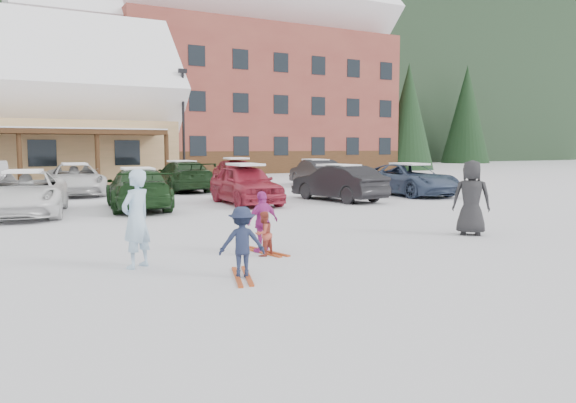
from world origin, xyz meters
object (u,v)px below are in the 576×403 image
child_navy (242,242)px  child_magenta (263,222)px  parked_car_2 (25,193)px  parked_car_13 (315,173)px  parked_car_6 (409,179)px  parked_car_11 (182,176)px  toddler_red (264,234)px  parked_car_4 (245,184)px  bystander_dark (471,198)px  parked_car_12 (236,173)px  parked_car_5 (338,183)px  alpine_hotel (227,73)px  parked_car_3 (138,189)px  adult_skier (136,219)px  parked_car_10 (75,179)px  lamp_post (183,119)px

child_navy → child_magenta: bearing=-106.0°
parked_car_2 → parked_car_13: size_ratio=1.15×
parked_car_6 → parked_car_11: size_ratio=1.00×
toddler_red → parked_car_4: bearing=-134.0°
bystander_dark → child_magenta: bearing=40.4°
parked_car_12 → parked_car_13: (4.69, -0.06, -0.06)m
parked_car_4 → child_magenta: bearing=-108.1°
parked_car_6 → parked_car_5: bearing=-170.6°
parked_car_5 → parked_car_13: (3.73, 7.87, 0.01)m
parked_car_4 → bystander_dark: bearing=-75.4°
toddler_red → bystander_dark: size_ratio=0.48×
alpine_hotel → parked_car_6: size_ratio=6.29×
parked_car_5 → parked_car_6: 4.16m
toddler_red → bystander_dark: bystander_dark is taller
child_magenta → parked_car_12: (6.47, 16.35, 0.16)m
alpine_hotel → parked_car_3: 32.62m
parked_car_13 → bystander_dark: bearing=79.4°
parked_car_2 → parked_car_5: size_ratio=1.16×
parked_car_2 → parked_car_12: (10.27, 7.39, 0.08)m
parked_car_4 → parked_car_11: bearing=95.5°
adult_skier → parked_car_10: (1.24, 16.36, -0.17)m
bystander_dark → parked_car_3: (-5.67, 9.46, -0.21)m
lamp_post → parked_car_3: bearing=-114.0°
toddler_red → bystander_dark: 5.56m
child_magenta → parked_car_5: parked_car_5 is taller
toddler_red → child_navy: 1.82m
bystander_dark → child_navy: bearing=56.6°
adult_skier → parked_car_2: size_ratio=0.35×
child_navy → parked_car_11: 18.39m
child_magenta → parked_car_12: parked_car_12 is taller
parked_car_4 → parked_car_12: parked_car_12 is taller
toddler_red → child_magenta: child_magenta is taller
alpine_hotel → parked_car_3: bearing=-118.0°
parked_car_6 → parked_car_11: (-8.07, 6.95, 0.03)m
alpine_hotel → parked_car_2: alpine_hotel is taller
alpine_hotel → toddler_red: (-14.72, -37.37, -8.19)m
toddler_red → parked_car_5: parked_car_5 is taller
toddler_red → parked_car_3: bearing=-111.0°
parked_car_11 → parked_car_13: bearing=-175.9°
adult_skier → parked_car_2: bearing=-117.3°
child_navy → parked_car_12: parked_car_12 is taller
lamp_post → parked_car_10: lamp_post is taller
parked_car_13 → parked_car_5: bearing=73.1°
toddler_red → parked_car_12: parked_car_12 is taller
child_magenta → lamp_post: bearing=-115.4°
parked_car_5 → lamp_post: bearing=-91.5°
parked_car_11 → parked_car_12: 3.02m
parked_car_4 → parked_car_3: bearing=-177.6°
parked_car_3 → parked_car_10: (-1.06, 7.03, -0.00)m
parked_car_4 → parked_car_13: parked_car_4 is taller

